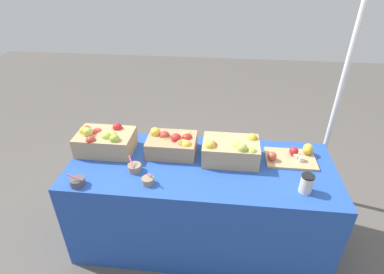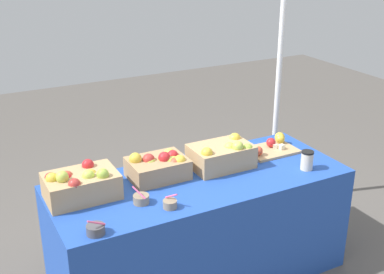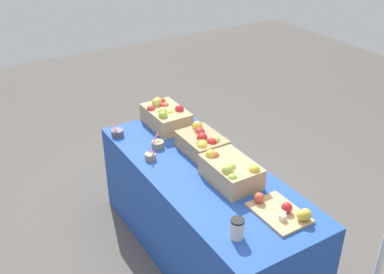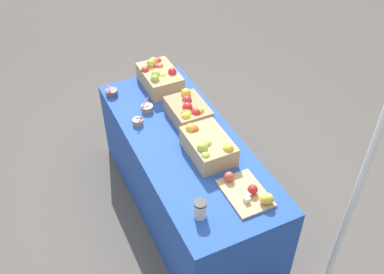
# 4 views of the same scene
# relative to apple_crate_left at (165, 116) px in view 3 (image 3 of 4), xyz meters

# --- Properties ---
(ground_plane) EXTENTS (10.00, 10.00, 0.00)m
(ground_plane) POSITION_rel_apple_crate_left_xyz_m (0.74, -0.10, -0.83)
(ground_plane) COLOR #56514C
(table) EXTENTS (1.90, 0.76, 0.74)m
(table) POSITION_rel_apple_crate_left_xyz_m (0.74, -0.10, -0.46)
(table) COLOR #234CAD
(table) RESTS_ON ground_plane
(apple_crate_left) EXTENTS (0.41, 0.28, 0.21)m
(apple_crate_left) POSITION_rel_apple_crate_left_xyz_m (0.00, 0.00, 0.00)
(apple_crate_left) COLOR tan
(apple_crate_left) RESTS_ON table
(apple_crate_middle) EXTENTS (0.36, 0.27, 0.18)m
(apple_crate_middle) POSITION_rel_apple_crate_left_xyz_m (0.52, 0.03, -0.01)
(apple_crate_middle) COLOR tan
(apple_crate_middle) RESTS_ON table
(apple_crate_right) EXTENTS (0.40, 0.27, 0.20)m
(apple_crate_right) POSITION_rel_apple_crate_left_xyz_m (0.95, -0.02, -0.00)
(apple_crate_right) COLOR tan
(apple_crate_right) RESTS_ON table
(cutting_board_back) EXTENTS (0.36, 0.25, 0.09)m
(cutting_board_back) POSITION_rel_apple_crate_left_xyz_m (1.40, 0.04, -0.06)
(cutting_board_back) COLOR tan
(cutting_board_back) RESTS_ON table
(sample_bowl_near) EXTENTS (0.10, 0.10, 0.10)m
(sample_bowl_near) POSITION_rel_apple_crate_left_xyz_m (-0.04, -0.41, -0.06)
(sample_bowl_near) COLOR #4C4C51
(sample_bowl_near) RESTS_ON table
(sample_bowl_mid) EXTENTS (0.08, 0.08, 0.09)m
(sample_bowl_mid) POSITION_rel_apple_crate_left_xyz_m (0.41, -0.35, -0.06)
(sample_bowl_mid) COLOR gray
(sample_bowl_mid) RESTS_ON table
(sample_bowl_far) EXTENTS (0.09, 0.10, 0.11)m
(sample_bowl_far) POSITION_rel_apple_crate_left_xyz_m (0.29, -0.22, -0.06)
(sample_bowl_far) COLOR gray
(sample_bowl_far) RESTS_ON table
(coffee_cup) EXTENTS (0.08, 0.08, 0.13)m
(coffee_cup) POSITION_rel_apple_crate_left_xyz_m (1.42, -0.31, -0.02)
(coffee_cup) COLOR beige
(coffee_cup) RESTS_ON table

